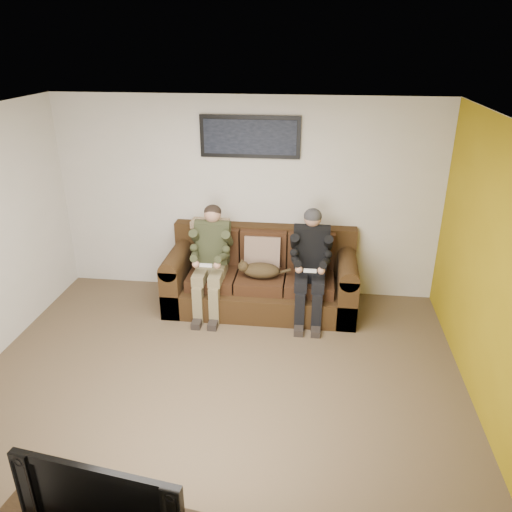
# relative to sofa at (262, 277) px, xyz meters

# --- Properties ---
(floor) EXTENTS (5.00, 5.00, 0.00)m
(floor) POSITION_rel_sofa_xyz_m (-0.26, -1.84, -0.37)
(floor) COLOR brown
(floor) RESTS_ON ground
(ceiling) EXTENTS (5.00, 5.00, 0.00)m
(ceiling) POSITION_rel_sofa_xyz_m (-0.26, -1.84, 2.23)
(ceiling) COLOR silver
(ceiling) RESTS_ON ground
(wall_back) EXTENTS (5.00, 0.00, 5.00)m
(wall_back) POSITION_rel_sofa_xyz_m (-0.26, 0.41, 0.93)
(wall_back) COLOR beige
(wall_back) RESTS_ON ground
(wall_front) EXTENTS (5.00, 0.00, 5.00)m
(wall_front) POSITION_rel_sofa_xyz_m (-0.26, -4.09, 0.93)
(wall_front) COLOR beige
(wall_front) RESTS_ON ground
(wall_right) EXTENTS (0.00, 4.50, 4.50)m
(wall_right) POSITION_rel_sofa_xyz_m (2.24, -1.84, 0.93)
(wall_right) COLOR beige
(wall_right) RESTS_ON ground
(accent_wall_right) EXTENTS (0.00, 4.50, 4.50)m
(accent_wall_right) POSITION_rel_sofa_xyz_m (2.23, -1.84, 0.93)
(accent_wall_right) COLOR #A28710
(accent_wall_right) RESTS_ON ground
(sofa) EXTENTS (2.39, 1.03, 0.98)m
(sofa) POSITION_rel_sofa_xyz_m (0.00, 0.00, 0.00)
(sofa) COLOR #352210
(sofa) RESTS_ON ground
(throw_pillow) EXTENTS (0.46, 0.22, 0.45)m
(throw_pillow) POSITION_rel_sofa_xyz_m (0.00, 0.04, 0.33)
(throw_pillow) COLOR #826755
(throw_pillow) RESTS_ON sofa
(throw_blanket) EXTENTS (0.49, 0.24, 0.09)m
(throw_blanket) POSITION_rel_sofa_xyz_m (-0.73, 0.30, 0.61)
(throw_blanket) COLOR #C6B391
(throw_blanket) RESTS_ON sofa
(person_left) EXTENTS (0.51, 0.87, 1.33)m
(person_left) POSITION_rel_sofa_xyz_m (-0.62, -0.20, 0.39)
(person_left) COLOR olive
(person_left) RESTS_ON sofa
(person_right) EXTENTS (0.51, 0.86, 1.34)m
(person_right) POSITION_rel_sofa_xyz_m (0.62, -0.20, 0.39)
(person_right) COLOR black
(person_right) RESTS_ON sofa
(cat) EXTENTS (0.66, 0.26, 0.24)m
(cat) POSITION_rel_sofa_xyz_m (-0.01, -0.22, 0.21)
(cat) COLOR #49371C
(cat) RESTS_ON sofa
(framed_poster) EXTENTS (1.25, 0.05, 0.52)m
(framed_poster) POSITION_rel_sofa_xyz_m (-0.20, 0.38, 1.73)
(framed_poster) COLOR black
(framed_poster) RESTS_ON wall_back
(television) EXTENTS (1.05, 0.28, 0.60)m
(television) POSITION_rel_sofa_xyz_m (-0.48, -3.79, 0.42)
(television) COLOR black
(television) RESTS_ON tv_stand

